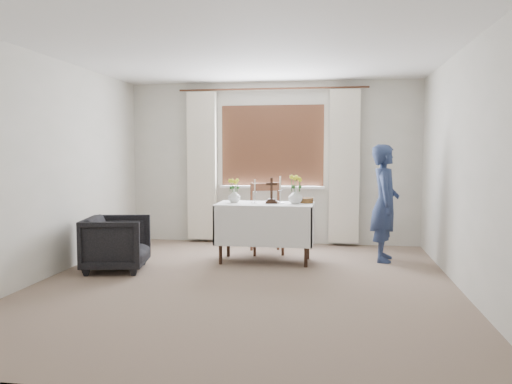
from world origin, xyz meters
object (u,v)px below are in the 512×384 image
wooden_chair (267,218)px  armchair (117,243)px  wooden_cross (272,190)px  person (385,203)px  altar_table (265,233)px  flower_vase_left (234,196)px  flower_vase_right (295,196)px

wooden_chair → armchair: (-1.65, -1.30, -0.16)m
wooden_cross → person: bearing=3.4°
altar_table → armchair: altar_table is taller
flower_vase_left → altar_table: bearing=-4.7°
wooden_chair → flower_vase_left: (-0.36, -0.52, 0.36)m
armchair → person: (3.23, 1.04, 0.43)m
flower_vase_left → flower_vase_right: flower_vase_right is taller
altar_table → wooden_cross: 0.55m
wooden_cross → flower_vase_right: (0.31, -0.00, -0.07)m
altar_table → person: person is taller
altar_table → wooden_cross: bearing=8.2°
wooden_chair → flower_vase_left: 0.73m
wooden_chair → armchair: bearing=-157.4°
armchair → flower_vase_right: size_ratio=3.84×
wooden_cross → flower_vase_left: (-0.49, 0.02, -0.08)m
flower_vase_left → flower_vase_right: size_ratio=0.91×
armchair → person: person is taller
wooden_chair → flower_vase_left: wooden_chair is taller
wooden_cross → flower_vase_right: bearing=-7.7°
wooden_chair → wooden_cross: 0.71m
altar_table → wooden_chair: 0.57m
wooden_chair → person: 1.63m
armchair → flower_vase_right: bearing=-80.5°
flower_vase_left → person: bearing=7.6°
person → flower_vase_right: person is taller
wooden_chair → armchair: wooden_chair is taller
person → flower_vase_right: bearing=108.9°
wooden_chair → armchair: 2.11m
altar_table → armchair: bearing=-156.3°
wooden_cross → flower_vase_left: bearing=169.9°
wooden_chair → person: person is taller
wooden_cross → flower_vase_left: 0.50m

